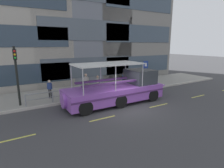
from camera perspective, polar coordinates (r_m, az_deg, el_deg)
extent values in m
plane|color=#3D3D3F|center=(13.42, 4.32, -7.39)|extent=(120.00, 120.00, 0.00)
cube|color=gray|center=(18.06, -5.89, -1.87)|extent=(32.00, 4.80, 0.18)
cube|color=#B2ADA3|center=(15.91, -2.10, -3.80)|extent=(32.00, 0.18, 0.18)
cube|color=#DBD64C|center=(10.44, -27.90, -14.96)|extent=(1.80, 0.12, 0.01)
cube|color=#DBD64C|center=(11.52, -2.99, -10.81)|extent=(1.80, 0.12, 0.01)
cube|color=#DBD64C|center=(14.23, 14.49, -6.57)|extent=(1.80, 0.12, 0.01)
cube|color=#DBD64C|center=(17.85, 25.49, -3.52)|extent=(1.80, 0.12, 0.01)
cube|color=#2D3D4C|center=(18.90, -31.64, 2.07)|extent=(12.62, 0.06, 1.91)
cube|color=#4C5660|center=(20.57, -6.88, 5.30)|extent=(10.53, 0.06, 2.20)
cube|color=#4C5660|center=(20.46, -7.19, 16.51)|extent=(10.53, 0.06, 2.20)
cube|color=#3D4C5B|center=(24.34, 8.81, 6.20)|extent=(10.14, 0.06, 2.13)
cube|color=#3D4C5B|center=(24.23, 9.13, 15.33)|extent=(10.14, 0.06, 2.13)
cube|color=#3D4C5B|center=(24.73, 9.46, 24.32)|extent=(10.14, 0.06, 2.13)
cylinder|color=gray|center=(15.70, -4.68, -0.57)|extent=(11.40, 0.07, 0.07)
cylinder|color=gray|center=(15.80, -4.65, -2.04)|extent=(11.40, 0.06, 0.06)
cylinder|color=gray|center=(14.35, -25.61, -4.78)|extent=(0.09, 0.09, 0.84)
cylinder|color=gray|center=(14.60, -18.19, -3.87)|extent=(0.09, 0.09, 0.84)
cylinder|color=gray|center=(15.09, -11.15, -2.94)|extent=(0.09, 0.09, 0.84)
cylinder|color=gray|center=(15.80, -4.65, -2.04)|extent=(0.09, 0.09, 0.84)
cylinder|color=gray|center=(16.69, 1.22, -1.21)|extent=(0.09, 0.09, 0.84)
cylinder|color=gray|center=(17.74, 6.44, -0.46)|extent=(0.09, 0.09, 0.84)
cylinder|color=gray|center=(18.92, 11.04, 0.21)|extent=(0.09, 0.09, 0.84)
cylinder|color=black|center=(14.43, -27.72, 2.04)|extent=(0.16, 0.16, 4.23)
cube|color=black|center=(14.07, -28.33, 8.19)|extent=(0.24, 0.20, 0.72)
sphere|color=red|center=(13.95, -28.40, 9.07)|extent=(0.14, 0.14, 0.14)
sphere|color=gold|center=(13.96, -28.30, 8.17)|extent=(0.14, 0.14, 0.14)
sphere|color=green|center=(13.97, -28.21, 7.28)|extent=(0.14, 0.14, 0.14)
cylinder|color=#4C4F54|center=(19.16, 10.36, 3.14)|extent=(0.08, 0.08, 2.65)
cube|color=navy|center=(18.99, 10.57, 6.02)|extent=(0.60, 0.04, 0.76)
cube|color=white|center=(18.97, 10.61, 6.01)|extent=(0.24, 0.01, 0.36)
cube|color=purple|center=(14.13, 0.70, -2.87)|extent=(7.79, 2.62, 1.07)
cone|color=purple|center=(17.04, 14.55, -0.60)|extent=(1.75, 1.01, 1.01)
cylinder|color=purple|center=(12.64, -14.63, -5.18)|extent=(0.39, 1.01, 1.01)
cube|color=#4D2A62|center=(13.03, 3.75, -3.64)|extent=(7.79, 0.04, 0.12)
sphere|color=white|center=(17.34, 15.58, -0.27)|extent=(0.22, 0.22, 0.22)
cube|color=#33383D|center=(15.33, 8.83, 2.41)|extent=(1.95, 2.20, 1.13)
cube|color=silver|center=(13.41, -1.42, 6.36)|extent=(5.07, 2.41, 0.10)
cylinder|color=#B2B2B7|center=(15.77, 4.22, 3.91)|extent=(0.07, 0.07, 1.73)
cylinder|color=#B2B2B7|center=(13.97, 9.63, 2.64)|extent=(0.07, 0.07, 1.73)
cylinder|color=#B2B2B7|center=(14.54, -3.62, 3.18)|extent=(0.07, 0.07, 1.73)
cylinder|color=#B2B2B7|center=(12.56, 1.17, 1.72)|extent=(0.07, 0.07, 1.73)
cylinder|color=#B2B2B7|center=(13.63, -12.70, 2.27)|extent=(0.07, 0.07, 1.73)
cylinder|color=#B2B2B7|center=(11.50, -9.10, 0.54)|extent=(0.07, 0.07, 1.73)
cube|color=#4D2A62|center=(14.16, -2.63, 1.23)|extent=(4.66, 0.28, 0.12)
cube|color=#4D2A62|center=(13.08, -0.04, 0.31)|extent=(4.66, 0.28, 0.12)
cylinder|color=black|center=(16.78, 7.10, -1.57)|extent=(1.00, 0.28, 1.00)
cylinder|color=black|center=(15.02, 12.72, -3.48)|extent=(1.00, 0.28, 1.00)
cylinder|color=black|center=(15.13, -2.31, -3.05)|extent=(1.00, 0.28, 1.00)
cylinder|color=black|center=(13.15, 2.71, -5.48)|extent=(1.00, 0.28, 1.00)
cylinder|color=black|center=(14.10, -12.14, -4.51)|extent=(1.00, 0.28, 1.00)
cylinder|color=black|center=(11.95, -8.39, -7.50)|extent=(1.00, 0.28, 1.00)
cylinder|color=#47423D|center=(18.16, 3.58, -0.14)|extent=(0.10, 0.10, 0.81)
cylinder|color=#47423D|center=(18.30, 3.83, -0.05)|extent=(0.10, 0.10, 0.81)
cube|color=navy|center=(18.09, 3.74, 2.04)|extent=(0.35, 0.29, 0.57)
cylinder|color=navy|center=(17.93, 3.42, 1.86)|extent=(0.07, 0.07, 0.52)
cylinder|color=navy|center=(18.27, 4.05, 2.05)|extent=(0.07, 0.07, 0.52)
sphere|color=tan|center=(18.02, 3.76, 3.36)|extent=(0.22, 0.22, 0.22)
cylinder|color=#47423D|center=(16.84, -4.44, -1.25)|extent=(0.10, 0.10, 0.76)
cylinder|color=#47423D|center=(16.98, -4.55, -1.14)|extent=(0.10, 0.10, 0.76)
cube|color=#B7B2A8|center=(16.77, -4.54, 0.96)|extent=(0.23, 0.32, 0.54)
cylinder|color=#B7B2A8|center=(16.60, -4.39, 0.75)|extent=(0.07, 0.07, 0.48)
cylinder|color=#B7B2A8|center=(16.96, -4.67, 0.99)|extent=(0.07, 0.07, 0.48)
sphere|color=tan|center=(16.70, -4.56, 2.29)|extent=(0.21, 0.21, 0.21)
cylinder|color=#47423D|center=(16.62, -7.83, -1.30)|extent=(0.11, 0.11, 0.88)
cylinder|color=#47423D|center=(16.62, -8.43, -1.32)|extent=(0.11, 0.11, 0.88)
cube|color=#B7B2A8|center=(16.46, -8.21, 1.23)|extent=(0.38, 0.30, 0.62)
cylinder|color=#B7B2A8|center=(16.46, -7.45, 1.15)|extent=(0.08, 0.08, 0.56)
cylinder|color=#B7B2A8|center=(16.46, -8.97, 1.10)|extent=(0.08, 0.08, 0.56)
sphere|color=tan|center=(16.37, -8.26, 2.81)|extent=(0.24, 0.24, 0.24)
cylinder|color=black|center=(15.79, -19.16, -2.88)|extent=(0.10, 0.10, 0.75)
cylinder|color=black|center=(15.73, -18.67, -2.90)|extent=(0.10, 0.10, 0.75)
cube|color=navy|center=(15.61, -19.08, -0.61)|extent=(0.33, 0.30, 0.53)
cylinder|color=navy|center=(15.69, -19.69, -0.68)|extent=(0.07, 0.07, 0.48)
cylinder|color=navy|center=(15.54, -18.45, -0.72)|extent=(0.07, 0.07, 0.48)
sphere|color=beige|center=(15.53, -19.18, 0.80)|extent=(0.21, 0.21, 0.21)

